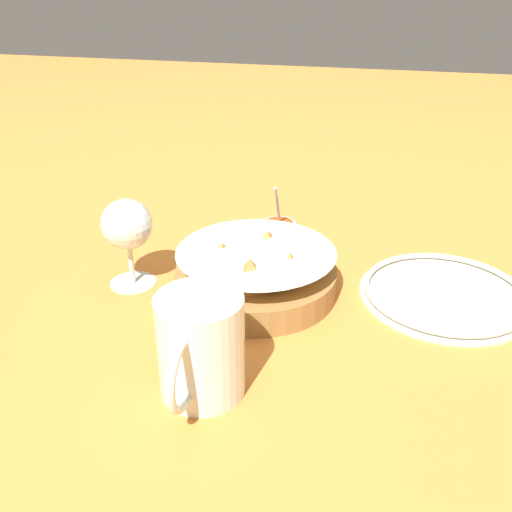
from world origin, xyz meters
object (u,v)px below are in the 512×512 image
(food_basket, at_px, (256,273))
(beer_mug, at_px, (201,350))
(sauce_cup, at_px, (279,229))
(side_plate, at_px, (445,293))
(wine_glass, at_px, (127,227))

(food_basket, height_order, beer_mug, beer_mug)
(sauce_cup, relative_size, side_plate, 0.45)
(sauce_cup, distance_m, wine_glass, 0.27)
(sauce_cup, distance_m, beer_mug, 0.40)
(side_plate, bearing_deg, beer_mug, -44.83)
(beer_mug, bearing_deg, sauce_cup, 179.96)
(sauce_cup, height_order, side_plate, sauce_cup)
(food_basket, xyz_separation_m, sauce_cup, (-0.18, -0.01, -0.01))
(wine_glass, bearing_deg, sauce_cup, 138.67)
(wine_glass, xyz_separation_m, beer_mug, (0.20, 0.17, -0.04))
(food_basket, distance_m, sauce_cup, 0.18)
(food_basket, relative_size, sauce_cup, 2.13)
(food_basket, distance_m, side_plate, 0.26)
(beer_mug, bearing_deg, side_plate, 135.17)
(beer_mug, distance_m, side_plate, 0.38)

